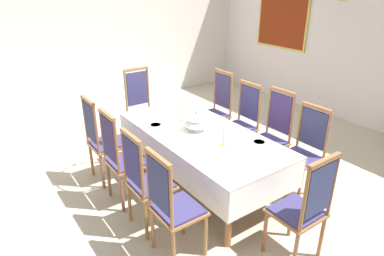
{
  "coord_description": "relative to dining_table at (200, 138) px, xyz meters",
  "views": [
    {
      "loc": [
        3.0,
        -2.34,
        2.47
      ],
      "look_at": [
        -0.17,
        -0.09,
        0.75
      ],
      "focal_mm": 31.73,
      "sensor_mm": 36.0,
      "label": 1
    }
  ],
  "objects": [
    {
      "name": "chair_south_a",
      "position": [
        -0.84,
        -0.94,
        -0.08
      ],
      "size": [
        0.44,
        0.42,
        1.15
      ],
      "color": "olive",
      "rests_on": "ground"
    },
    {
      "name": "chair_north_b",
      "position": [
        -0.26,
        0.94,
        -0.09
      ],
      "size": [
        0.44,
        0.42,
        1.14
      ],
      "rotation": [
        0.0,
        0.0,
        3.14
      ],
      "color": "olive",
      "rests_on": "ground"
    },
    {
      "name": "chair_head_east",
      "position": [
        1.55,
        -0.0,
        -0.09
      ],
      "size": [
        0.42,
        0.44,
        1.14
      ],
      "rotation": [
        0.0,
        0.0,
        1.57
      ],
      "color": "#935A37",
      "rests_on": "ground"
    },
    {
      "name": "chair_south_c",
      "position": [
        0.31,
        -0.93,
        -0.09
      ],
      "size": [
        0.44,
        0.42,
        1.13
      ],
      "color": "#946137",
      "rests_on": "ground"
    },
    {
      "name": "chair_head_west",
      "position": [
        -1.55,
        -0.0,
        -0.06
      ],
      "size": [
        0.42,
        0.44,
        1.21
      ],
      "rotation": [
        0.0,
        0.0,
        -1.57
      ],
      "color": "#97663A",
      "rests_on": "ground"
    },
    {
      "name": "chair_north_a",
      "position": [
        -0.84,
        0.94,
        -0.07
      ],
      "size": [
        0.44,
        0.42,
        1.18
      ],
      "rotation": [
        0.0,
        0.0,
        3.14
      ],
      "color": "#986942",
      "rests_on": "ground"
    },
    {
      "name": "spoon_secondary",
      "position": [
        0.75,
        0.38,
        0.08
      ],
      "size": [
        0.05,
        0.18,
        0.01
      ],
      "rotation": [
        0.0,
        0.0,
        -0.2
      ],
      "color": "gold",
      "rests_on": "tablecloth"
    },
    {
      "name": "chair_south_d",
      "position": [
        0.83,
        -0.93,
        -0.09
      ],
      "size": [
        0.44,
        0.42,
        1.13
      ],
      "color": "olive",
      "rests_on": "ground"
    },
    {
      "name": "ground",
      "position": [
        0.0,
        0.08,
        -0.69
      ],
      "size": [
        7.3,
        6.97,
        0.04
      ],
      "primitive_type": "cube",
      "color": "#B9AF9A"
    },
    {
      "name": "chair_south_b",
      "position": [
        -0.26,
        -0.94,
        -0.08
      ],
      "size": [
        0.44,
        0.42,
        1.16
      ],
      "color": "#985A43",
      "rests_on": "ground"
    },
    {
      "name": "dining_table",
      "position": [
        0.0,
        0.0,
        0.0
      ],
      "size": [
        2.29,
        1.06,
        0.75
      ],
      "color": "#966743",
      "rests_on": "ground"
    },
    {
      "name": "bowl_near_right",
      "position": [
        0.64,
        0.35,
        0.09
      ],
      "size": [
        0.16,
        0.16,
        0.03
      ],
      "color": "white",
      "rests_on": "tablecloth"
    },
    {
      "name": "candlestick_west",
      "position": [
        -0.43,
        -0.0,
        0.21
      ],
      "size": [
        0.07,
        0.07,
        0.33
      ],
      "color": "gold",
      "rests_on": "tablecloth"
    },
    {
      "name": "chair_north_d",
      "position": [
        0.83,
        0.93,
        -0.09
      ],
      "size": [
        0.44,
        0.42,
        1.12
      ],
      "rotation": [
        0.0,
        0.0,
        3.14
      ],
      "color": "#905D3A",
      "rests_on": "ground"
    },
    {
      "name": "back_wall",
      "position": [
        0.0,
        3.61,
        1.02
      ],
      "size": [
        7.3,
        0.08,
        3.38
      ],
      "primitive_type": "cube",
      "color": "silver",
      "rests_on": "ground"
    },
    {
      "name": "spoon_primary",
      "position": [
        -0.57,
        -0.33,
        0.08
      ],
      "size": [
        0.04,
        0.18,
        0.01
      ],
      "rotation": [
        0.0,
        0.0,
        -0.15
      ],
      "color": "gold",
      "rests_on": "tablecloth"
    },
    {
      "name": "tablecloth",
      "position": [
        0.0,
        -0.0,
        -0.02
      ],
      "size": [
        2.31,
        1.08,
        0.37
      ],
      "color": "white",
      "rests_on": "dining_table"
    },
    {
      "name": "soup_tureen",
      "position": [
        -0.09,
        -0.0,
        0.19
      ],
      "size": [
        0.3,
        0.3,
        0.24
      ],
      "color": "white",
      "rests_on": "tablecloth"
    },
    {
      "name": "chair_north_c",
      "position": [
        0.31,
        0.94,
        -0.07
      ],
      "size": [
        0.44,
        0.42,
        1.18
      ],
      "rotation": [
        0.0,
        0.0,
        3.14
      ],
      "color": "#8F6243",
      "rests_on": "ground"
    },
    {
      "name": "framed_painting",
      "position": [
        -1.93,
        3.55,
        1.04
      ],
      "size": [
        1.29,
        0.05,
        1.24
      ],
      "color": "#D1B251"
    },
    {
      "name": "bowl_near_left",
      "position": [
        -0.47,
        -0.36,
        0.09
      ],
      "size": [
        0.16,
        0.16,
        0.03
      ],
      "color": "white",
      "rests_on": "tablecloth"
    },
    {
      "name": "candlestick_east",
      "position": [
        0.43,
        -0.0,
        0.21
      ],
      "size": [
        0.07,
        0.07,
        0.34
      ],
      "color": "gold",
      "rests_on": "tablecloth"
    },
    {
      "name": "left_wall",
      "position": [
        -3.69,
        0.08,
        1.02
      ],
      "size": [
        0.08,
        6.97,
        3.38
      ],
      "primitive_type": "cube",
      "color": "silver",
      "rests_on": "ground"
    }
  ]
}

